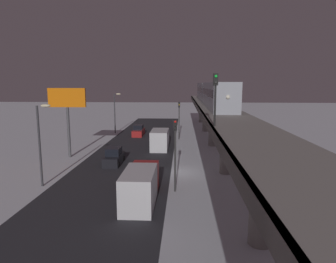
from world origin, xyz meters
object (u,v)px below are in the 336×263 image
Objects in this scene: subway_train at (211,93)px; traffic_light_near at (175,145)px; sedan_red at (139,131)px; traffic_light_mid at (179,115)px; rail_signal at (215,90)px; commercial_billboard at (67,105)px; sedan_black at (114,157)px; box_truck at (141,185)px; delivery_van at (160,139)px.

traffic_light_near is at bearing 77.74° from subway_train.
traffic_light_mid is at bearing 155.03° from sedan_red.
rail_signal reaches higher than commercial_billboard.
traffic_light_mid is at bearing -83.54° from rail_signal.
commercial_billboard reaches higher than traffic_light_near.
sedan_black is at bearing 155.30° from commercial_billboard.
commercial_billboard is (17.09, -14.13, -2.11)m from rail_signal.
traffic_light_mid is at bearing -137.01° from commercial_billboard.
box_truck is at bearing 113.53° from sedan_black.
traffic_light_mid is (-7.50, -16.06, 3.41)m from sedan_black.
rail_signal is at bearing 140.43° from commercial_billboard.
box_truck is 1.16× the size of traffic_light_near.
commercial_billboard is (6.51, -3.00, 6.04)m from sedan_black.
sedan_black is at bearing -49.44° from traffic_light_near.
box_truck is at bearing 73.28° from subway_train.
sedan_red is at bearing -24.97° from traffic_light_mid.
commercial_billboard is at bearing -24.70° from sedan_black.
sedan_red is at bearing -65.08° from delivery_van.
traffic_light_mid is (3.08, -27.19, -4.74)m from rail_signal.
subway_train is 8.36× the size of sedan_black.
traffic_light_mid is at bearing -115.03° from sedan_black.
traffic_light_near is at bearing 104.83° from sedan_red.
traffic_light_near is (-2.70, -2.26, 2.85)m from box_truck.
rail_signal is 0.54× the size of delivery_van.
sedan_red is at bearing -81.08° from box_truck.
traffic_light_near is 0.72× the size of commercial_billboard.
box_truck is 0.83× the size of commercial_billboard.
delivery_van is (-4.80, 10.33, 0.55)m from sedan_red.
commercial_billboard is at bearing 28.83° from delivery_van.
sedan_red is 0.74× the size of traffic_light_mid.
box_truck is 20.25m from delivery_van.
sedan_black is (12.78, 15.53, -7.20)m from subway_train.
sedan_red is 29.49m from traffic_light_near.
subway_train is 9.22× the size of rail_signal.
sedan_red is (0.00, -19.55, 0.01)m from sedan_black.
subway_train is 15.20m from sedan_red.
sedan_red is at bearing -90.00° from sedan_black.
sedan_black is 0.69× the size of traffic_light_mid.
box_truck and delivery_van have the same top height.
delivery_van is at bearing -151.17° from commercial_billboard.
traffic_light_near is 18.48m from commercial_billboard.
rail_signal is 0.62× the size of traffic_light_near.
delivery_van is at bearing -74.15° from rail_signal.
delivery_van is 7.88m from traffic_light_mid.
subway_train reaches higher than delivery_van.
traffic_light_near is at bearing -37.55° from rail_signal.
rail_signal is at bearing 133.55° from sedan_black.
sedan_black is 12.03m from traffic_light_near.
box_truck is (5.78, -0.10, -7.59)m from rail_signal.
rail_signal reaches higher than sedan_black.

